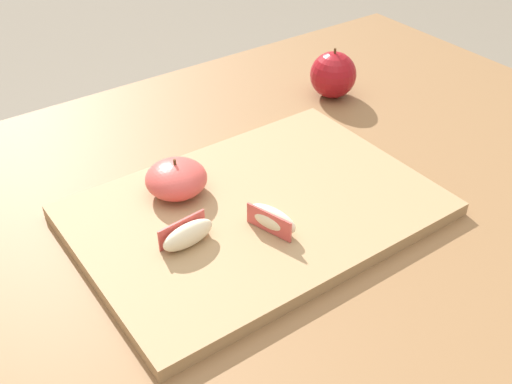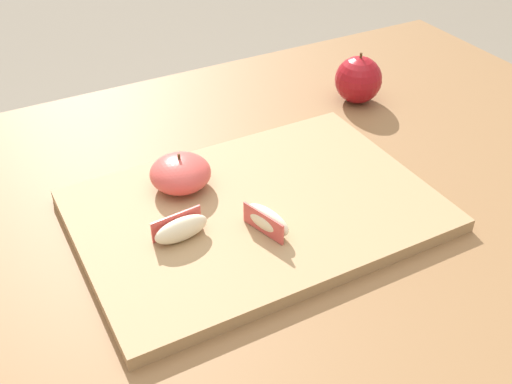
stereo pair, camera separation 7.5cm
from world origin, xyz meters
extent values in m
cube|color=brown|center=(0.00, 0.00, 0.71)|extent=(1.30, 0.83, 0.03)
cube|color=brown|center=(0.59, 0.35, 0.35)|extent=(0.06, 0.06, 0.69)
cube|color=#A37F56|center=(0.01, -0.02, 0.73)|extent=(0.44, 0.31, 0.02)
ellipsoid|color=#D14C47|center=(-0.06, 0.06, 0.76)|extent=(0.08, 0.08, 0.04)
cylinder|color=#4C3319|center=(-0.06, 0.06, 0.79)|extent=(0.00, 0.00, 0.01)
ellipsoid|color=beige|center=(-0.10, -0.04, 0.76)|extent=(0.07, 0.03, 0.03)
cube|color=#D14C47|center=(-0.10, -0.02, 0.76)|extent=(0.06, 0.01, 0.03)
ellipsoid|color=beige|center=(0.00, -0.07, 0.76)|extent=(0.04, 0.07, 0.03)
cube|color=#D14C47|center=(-0.01, -0.07, 0.76)|extent=(0.02, 0.06, 0.03)
sphere|color=maroon|center=(0.31, 0.17, 0.76)|extent=(0.08, 0.08, 0.08)
cylinder|color=#4C3319|center=(0.31, 0.17, 0.80)|extent=(0.00, 0.00, 0.01)
camera|label=1|loc=(-0.34, -0.51, 1.20)|focal=42.71mm
camera|label=2|loc=(-0.27, -0.55, 1.20)|focal=42.71mm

